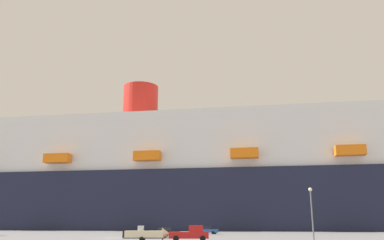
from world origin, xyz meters
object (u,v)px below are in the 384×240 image
object	(u,v)px
pickup_truck	(191,234)
street_lamp	(311,206)
small_boat_on_trailer	(149,234)
parked_car_blue_suv	(207,230)
parked_car_black_coupe	(167,232)
cruise_ship	(255,180)

from	to	relation	value
pickup_truck	street_lamp	size ratio (longest dim) A/B	0.76
small_boat_on_trailer	parked_car_blue_suv	distance (m)	33.18
small_boat_on_trailer	parked_car_black_coupe	distance (m)	18.87
cruise_ship	parked_car_blue_suv	bearing A→B (deg)	-104.92
parked_car_blue_suv	parked_car_black_coupe	distance (m)	15.32
cruise_ship	small_boat_on_trailer	world-z (taller)	cruise_ship
cruise_ship	small_boat_on_trailer	distance (m)	77.26
cruise_ship	small_boat_on_trailer	xyz separation A→B (m)	(-15.60, -74.23, -14.65)
pickup_truck	parked_car_blue_suv	distance (m)	31.98
small_boat_on_trailer	parked_car_blue_suv	bearing A→B (deg)	82.08
parked_car_blue_suv	small_boat_on_trailer	bearing A→B (deg)	-97.92
parked_car_black_coupe	parked_car_blue_suv	bearing A→B (deg)	66.54
cruise_ship	parked_car_black_coupe	xyz separation A→B (m)	(-17.13, -55.42, -14.78)
cruise_ship	street_lamp	bearing A→B (deg)	-83.59
pickup_truck	parked_car_black_coupe	distance (m)	19.36
pickup_truck	street_lamp	distance (m)	18.41
street_lamp	parked_car_blue_suv	size ratio (longest dim) A/B	1.62
cruise_ship	pickup_truck	world-z (taller)	cruise_ship
small_boat_on_trailer	parked_car_black_coupe	size ratio (longest dim) A/B	1.57
small_boat_on_trailer	street_lamp	distance (m)	24.23
cruise_ship	parked_car_black_coupe	distance (m)	59.86
small_boat_on_trailer	parked_car_blue_suv	world-z (taller)	small_boat_on_trailer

